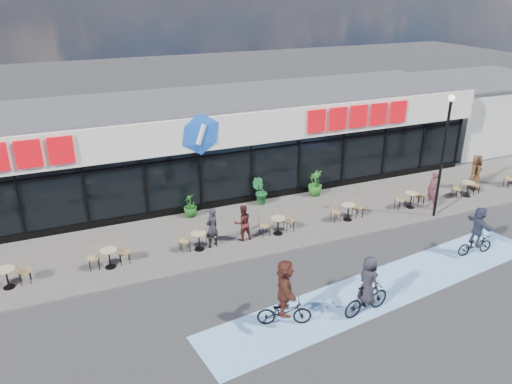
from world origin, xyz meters
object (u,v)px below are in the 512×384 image
pedestrian_a (433,190)px  cyclist_b (477,233)px  lamp_post (444,147)px  cyclist_a (367,291)px  patron_right (243,223)px  potted_plant_right (315,183)px  patron_left (212,228)px  potted_plant_left (190,205)px  potted_plant_mid (260,191)px  pedestrian_b (475,172)px

pedestrian_a → cyclist_b: 4.16m
lamp_post → cyclist_a: 8.74m
pedestrian_a → patron_right: bearing=-89.8°
potted_plant_right → patron_left: (-6.29, -2.98, 0.19)m
potted_plant_left → patron_left: (0.04, -3.03, 0.28)m
cyclist_a → cyclist_b: cyclist_a is taller
potted_plant_mid → pedestrian_a: (7.19, -3.51, 0.25)m
patron_left → patron_right: bearing=158.2°
cyclist_b → patron_right: bearing=150.8°
potted_plant_left → cyclist_b: size_ratio=0.54×
cyclist_b → pedestrian_a: bearing=72.1°
potted_plant_left → patron_left: patron_left is taller
potted_plant_mid → patron_right: patron_right is taller
potted_plant_right → pedestrian_a: pedestrian_a is taller
lamp_post → patron_left: (-10.10, 1.18, -2.41)m
patron_right → potted_plant_right: bearing=-151.2°
potted_plant_left → cyclist_b: bearing=-38.5°
patron_right → pedestrian_b: pedestrian_b is taller
pedestrian_a → cyclist_a: (-7.36, -5.50, -0.16)m
cyclist_a → cyclist_b: bearing=14.2°
pedestrian_a → lamp_post: bearing=-28.5°
potted_plant_left → pedestrian_a: size_ratio=0.61×
potted_plant_left → cyclist_b: 11.91m
lamp_post → pedestrian_a: lamp_post is taller
lamp_post → cyclist_b: (-0.82, -3.20, -2.43)m
patron_left → patron_right: (1.32, 0.06, -0.06)m
patron_left → patron_right: 1.32m
potted_plant_mid → cyclist_a: size_ratio=0.62×
potted_plant_left → cyclist_a: cyclist_a is taller
potted_plant_left → cyclist_a: (3.24, -8.95, 0.18)m
potted_plant_mid → potted_plant_right: (2.92, -0.10, 0.00)m
potted_plant_left → patron_left: 3.04m
lamp_post → pedestrian_b: bearing=23.7°
patron_left → potted_plant_right: bearing=-179.1°
patron_left → pedestrian_b: 14.17m
potted_plant_left → potted_plant_mid: potted_plant_mid is taller
potted_plant_right → patron_left: size_ratio=0.77×
lamp_post → pedestrian_a: (0.46, 0.75, -2.35)m
pedestrian_b → pedestrian_a: bearing=129.6°
potted_plant_right → pedestrian_b: (7.86, -2.38, 0.26)m
patron_left → pedestrian_a: size_ratio=0.93×
lamp_post → potted_plant_left: (-10.14, 4.20, -2.69)m
lamp_post → cyclist_a: size_ratio=2.67×
lamp_post → patron_right: bearing=172.0°
pedestrian_a → cyclist_a: size_ratio=0.86×
potted_plant_right → cyclist_b: (2.99, -7.36, 0.17)m
patron_left → cyclist_b: size_ratio=0.83×
lamp_post → potted_plant_right: size_ratio=4.33×
patron_left → cyclist_b: 10.26m
potted_plant_mid → patron_left: (-3.37, -3.08, 0.19)m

